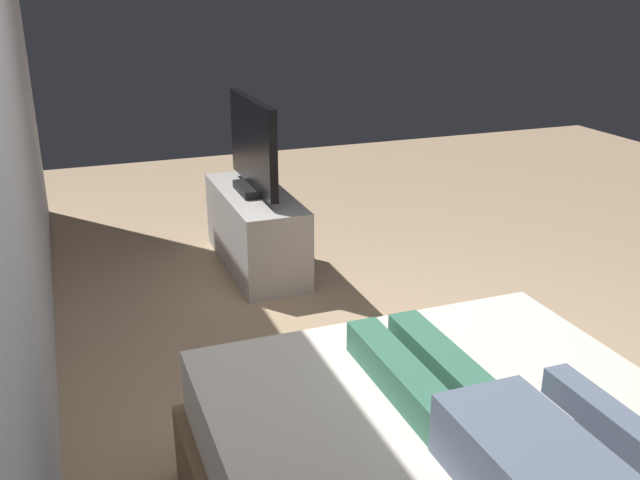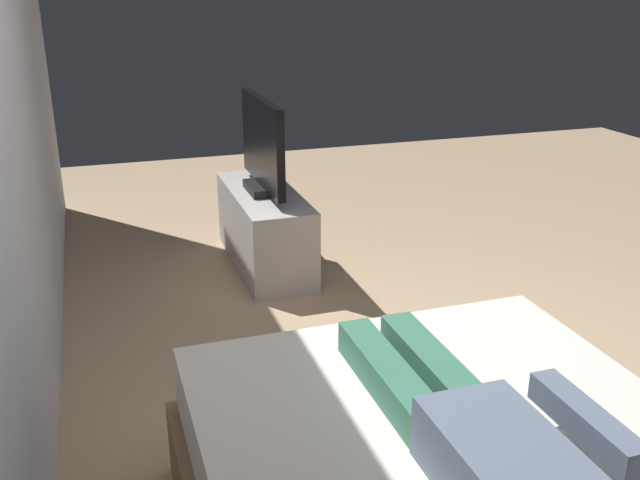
% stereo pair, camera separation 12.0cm
% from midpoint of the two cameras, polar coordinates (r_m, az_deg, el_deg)
% --- Properties ---
extents(ground_plane, '(10.00, 10.00, 0.00)m').
position_cam_midpoint_polar(ground_plane, '(3.12, 6.33, -14.32)').
color(ground_plane, tan).
extents(person, '(1.26, 0.46, 0.18)m').
position_cam_midpoint_polar(person, '(2.00, 12.71, -15.22)').
color(person, slate).
rests_on(person, bed).
extents(remote, '(0.15, 0.04, 0.02)m').
position_cam_midpoint_polar(remote, '(2.35, 19.05, -12.12)').
color(remote, black).
rests_on(remote, bed).
extents(tv_stand, '(1.10, 0.40, 0.50)m').
position_cam_midpoint_polar(tv_stand, '(4.56, -5.97, 0.84)').
color(tv_stand, '#B7B2AD').
rests_on(tv_stand, ground).
extents(tv, '(0.88, 0.20, 0.59)m').
position_cam_midpoint_polar(tv, '(4.41, -6.23, 7.40)').
color(tv, black).
rests_on(tv, tv_stand).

